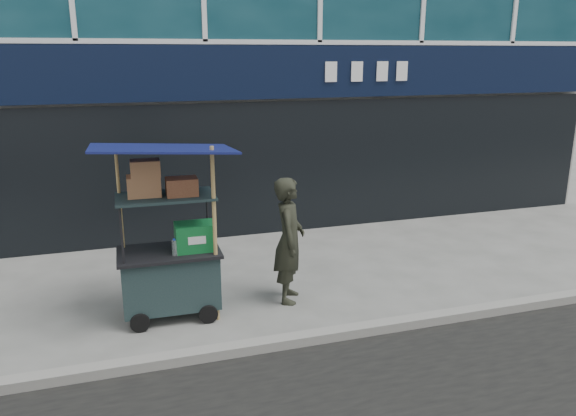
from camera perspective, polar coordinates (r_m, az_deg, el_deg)
name	(u,v)px	position (r m, az deg, el deg)	size (l,w,h in m)	color
ground	(271,340)	(6.71, -1.71, -13.22)	(80.00, 80.00, 0.00)	#62635E
curb	(276,343)	(6.52, -1.22, -13.57)	(80.00, 0.18, 0.12)	gray
vendor_cart	(171,257)	(7.12, -11.84, -4.89)	(1.67, 1.20, 2.24)	#18282A
vendor_man	(289,240)	(7.40, 0.12, -3.28)	(0.62, 0.40, 1.69)	black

